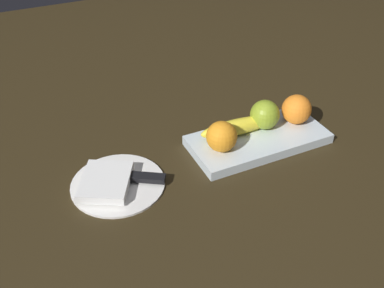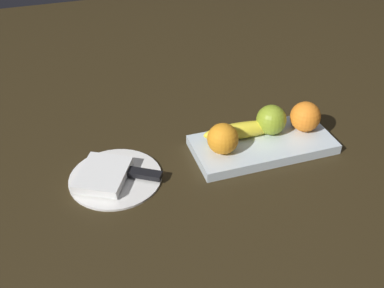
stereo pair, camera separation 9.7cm
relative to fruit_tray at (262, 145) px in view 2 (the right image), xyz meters
The scene contains 9 objects.
ground_plane 0.05m from the fruit_tray, 12.23° to the left, with size 2.40×2.40×0.00m, color black.
fruit_tray is the anchor object (origin of this frame).
apple 0.06m from the fruit_tray, 139.59° to the right, with size 0.07×0.07×0.07m, color #8AA327.
banana 0.06m from the fruit_tray, 33.15° to the right, with size 0.19×0.04×0.04m, color yellow.
orange_near_apple 0.12m from the fruit_tray, behind, with size 0.07×0.07×0.07m, color orange.
orange_near_banana 0.12m from the fruit_tray, ahead, with size 0.07×0.07×0.07m, color orange.
dinner_plate 0.35m from the fruit_tray, ahead, with size 0.20×0.20×0.01m, color white.
folded_napkin 0.37m from the fruit_tray, ahead, with size 0.10×0.12×0.02m, color white.
knife 0.31m from the fruit_tray, ahead, with size 0.16×0.11×0.01m.
Camera 2 is at (0.37, 0.73, 0.64)m, focal length 41.53 mm.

